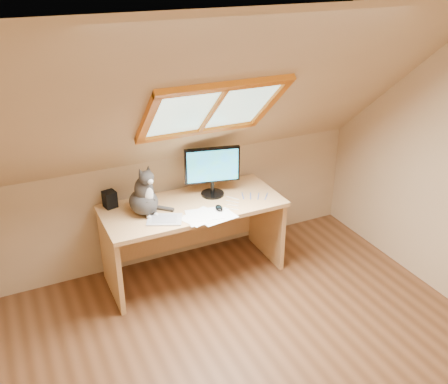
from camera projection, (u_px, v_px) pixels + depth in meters
ground at (276, 376)px, 3.45m from camera, size 3.50×3.50×0.00m
room_shell at (296, 196)px, 2.75m from camera, size 3.52×3.52×2.41m
desk at (190, 223)px, 4.40m from camera, size 1.54×0.67×0.70m
monitor at (212, 168)px, 4.29m from camera, size 0.48×0.20×0.44m
cat at (144, 196)px, 4.03m from camera, size 0.31×0.34×0.43m
desk_speaker at (110, 199)px, 4.17m from camera, size 0.12×0.12×0.14m
graphics_tablet at (165, 220)px, 3.99m from camera, size 0.33×0.29×0.01m
mouse at (219, 208)px, 4.15m from camera, size 0.08×0.12×0.03m
papers at (204, 217)px, 4.03m from camera, size 0.35×0.30×0.01m
cables at (246, 199)px, 4.32m from camera, size 0.51×0.26×0.01m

